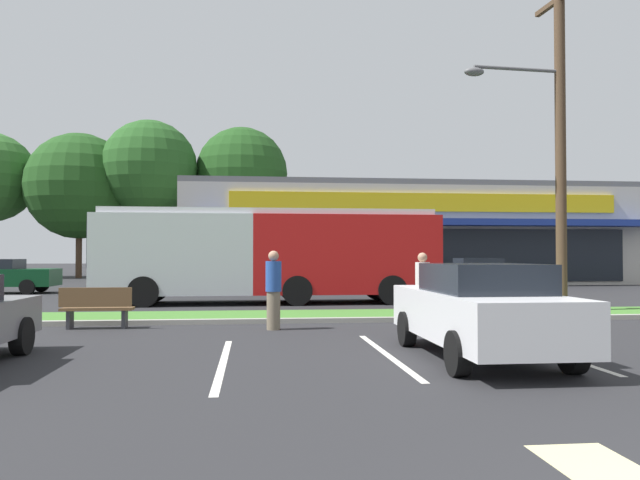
% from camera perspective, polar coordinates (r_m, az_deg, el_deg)
% --- Properties ---
extents(grass_median, '(56.00, 2.20, 0.12)m').
position_cam_1_polar(grass_median, '(17.08, 6.29, -6.84)').
color(grass_median, '#427A2D').
rests_on(grass_median, ground_plane).
extents(curb_lip, '(56.00, 0.24, 0.12)m').
position_cam_1_polar(curb_lip, '(15.90, 7.24, -7.24)').
color(curb_lip, '#99968C').
rests_on(curb_lip, ground_plane).
extents(parking_stripe_0, '(0.12, 4.80, 0.01)m').
position_cam_1_polar(parking_stripe_0, '(10.04, -8.89, -11.03)').
color(parking_stripe_0, silver).
rests_on(parking_stripe_0, ground_plane).
extents(parking_stripe_1, '(0.12, 4.80, 0.01)m').
position_cam_1_polar(parking_stripe_1, '(10.76, 6.14, -10.38)').
color(parking_stripe_1, silver).
rests_on(parking_stripe_1, ground_plane).
extents(parking_stripe_2, '(0.12, 4.80, 0.01)m').
position_cam_1_polar(parking_stripe_2, '(11.82, 19.84, -9.50)').
color(parking_stripe_2, silver).
rests_on(parking_stripe_2, ground_plane).
extents(lot_arrow, '(0.70, 1.60, 0.01)m').
position_cam_1_polar(lot_arrow, '(5.54, 25.28, -18.99)').
color(lot_arrow, beige).
rests_on(lot_arrow, ground_plane).
extents(storefront_building, '(26.59, 12.48, 5.81)m').
position_cam_1_polar(storefront_building, '(39.32, 7.63, 0.43)').
color(storefront_building, '#BCB7AD').
rests_on(storefront_building, ground_plane).
extents(tree_left, '(7.70, 7.70, 10.54)m').
position_cam_1_polar(tree_left, '(48.65, -21.21, 4.62)').
color(tree_left, '#473323').
rests_on(tree_left, ground_plane).
extents(tree_mid_left, '(6.86, 6.86, 11.44)m').
position_cam_1_polar(tree_mid_left, '(46.94, -15.39, 6.41)').
color(tree_mid_left, '#473323').
rests_on(tree_mid_left, ground_plane).
extents(tree_mid, '(6.94, 6.94, 11.36)m').
position_cam_1_polar(tree_mid, '(47.79, -7.20, 6.08)').
color(tree_mid, '#473323').
rests_on(tree_mid, ground_plane).
extents(utility_pole, '(3.03, 2.40, 9.58)m').
position_cam_1_polar(utility_pole, '(19.02, 20.81, 9.16)').
color(utility_pole, '#4C3826').
rests_on(utility_pole, ground_plane).
extents(city_bus, '(11.75, 2.76, 3.25)m').
position_cam_1_polar(city_bus, '(21.72, -4.68, -1.16)').
color(city_bus, '#B71414').
rests_on(city_bus, ground_plane).
extents(bus_stop_bench, '(1.60, 0.45, 0.95)m').
position_cam_1_polar(bus_stop_bench, '(15.13, -19.81, -5.79)').
color(bus_stop_bench, brown).
rests_on(bus_stop_bench, ground_plane).
extents(car_1, '(1.90, 4.65, 1.55)m').
position_cam_1_polar(car_1, '(10.52, 14.43, -6.20)').
color(car_1, silver).
rests_on(car_1, ground_plane).
extents(car_4, '(4.18, 1.92, 1.41)m').
position_cam_1_polar(car_4, '(28.52, -13.43, -3.23)').
color(car_4, black).
rests_on(car_4, ground_plane).
extents(car_5, '(4.32, 1.87, 1.53)m').
position_cam_1_polar(car_5, '(30.16, 14.62, -3.04)').
color(car_5, slate).
rests_on(car_5, ground_plane).
extents(pedestrian_near_bench, '(0.35, 0.35, 1.74)m').
position_cam_1_polar(pedestrian_near_bench, '(15.26, 9.40, -4.41)').
color(pedestrian_near_bench, '#1E2338').
rests_on(pedestrian_near_bench, ground_plane).
extents(pedestrian_mid, '(0.36, 0.36, 1.78)m').
position_cam_1_polar(pedestrian_mid, '(14.11, -4.29, -4.59)').
color(pedestrian_mid, '#726651').
rests_on(pedestrian_mid, ground_plane).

